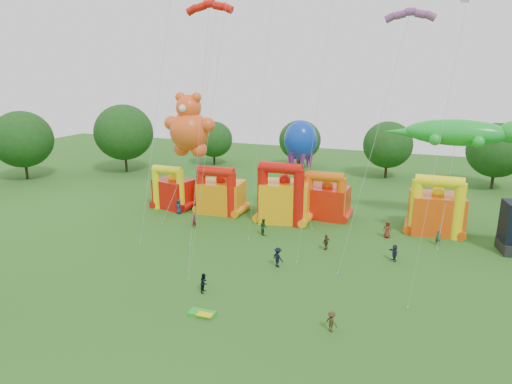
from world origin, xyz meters
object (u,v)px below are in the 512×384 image
(bouncy_castle_2, at_px, (284,198))
(gecko_kite, at_px, (453,157))
(spectator_0, at_px, (179,207))
(octopus_kite, at_px, (303,170))
(bouncy_castle_0, at_px, (173,191))
(spectator_4, at_px, (326,242))
(teddy_bear_kite, at_px, (186,143))

(bouncy_castle_2, height_order, gecko_kite, gecko_kite)
(bouncy_castle_2, relative_size, spectator_0, 4.00)
(bouncy_castle_2, distance_m, spectator_0, 13.75)
(spectator_0, bearing_deg, octopus_kite, 14.27)
(gecko_kite, height_order, spectator_0, gecko_kite)
(bouncy_castle_0, bearing_deg, spectator_4, -17.98)
(teddy_bear_kite, bearing_deg, gecko_kite, 10.25)
(gecko_kite, bearing_deg, spectator_4, -135.69)
(bouncy_castle_2, bearing_deg, spectator_4, -46.34)
(gecko_kite, distance_m, spectator_4, 17.83)
(bouncy_castle_0, height_order, spectator_4, bouncy_castle_0)
(bouncy_castle_2, bearing_deg, teddy_bear_kite, -172.45)
(bouncy_castle_2, bearing_deg, spectator_0, -170.79)
(spectator_0, relative_size, spectator_4, 1.14)
(bouncy_castle_0, bearing_deg, spectator_0, -46.20)
(gecko_kite, relative_size, spectator_4, 8.86)
(bouncy_castle_0, relative_size, spectator_0, 3.14)
(teddy_bear_kite, relative_size, octopus_kite, 1.27)
(bouncy_castle_0, height_order, octopus_kite, octopus_kite)
(teddy_bear_kite, xyz_separation_m, gecko_kite, (30.75, 5.56, -0.66))
(bouncy_castle_2, distance_m, teddy_bear_kite, 13.93)
(bouncy_castle_2, xyz_separation_m, spectator_4, (6.96, -7.30, -2.02))
(spectator_0, xyz_separation_m, spectator_4, (20.40, -5.12, -0.11))
(bouncy_castle_2, height_order, spectator_4, bouncy_castle_2)
(bouncy_castle_0, relative_size, gecko_kite, 0.40)
(teddy_bear_kite, distance_m, spectator_0, 8.36)
(bouncy_castle_2, distance_m, gecko_kite, 19.72)
(octopus_kite, bearing_deg, teddy_bear_kite, -168.21)
(bouncy_castle_2, height_order, spectator_0, bouncy_castle_2)
(spectator_0, bearing_deg, bouncy_castle_2, 10.59)
(bouncy_castle_0, relative_size, octopus_kite, 0.49)
(gecko_kite, bearing_deg, bouncy_castle_0, -173.41)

